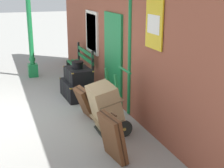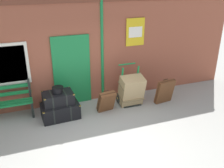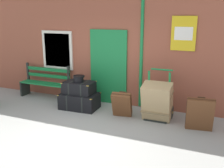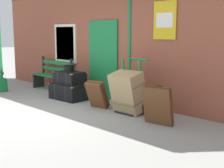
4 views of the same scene
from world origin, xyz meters
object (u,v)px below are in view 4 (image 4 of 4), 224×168
at_px(steamer_trunk_base, 69,91).
at_px(suitcase_oxblood, 158,106).
at_px(platform_bench, 53,76).
at_px(round_hatbox, 69,68).
at_px(porters_trolley, 133,100).
at_px(suitcase_caramel, 97,94).
at_px(large_brown_trunk, 128,92).
at_px(steamer_trunk_middle, 70,78).

bearing_deg(steamer_trunk_base, suitcase_oxblood, -4.05).
bearing_deg(platform_bench, suitcase_oxblood, -8.65).
height_order(round_hatbox, porters_trolley, porters_trolley).
height_order(round_hatbox, suitcase_caramel, round_hatbox).
height_order(platform_bench, round_hatbox, platform_bench).
distance_m(round_hatbox, large_brown_trunk, 2.19).
relative_size(large_brown_trunk, suitcase_oxblood, 1.23).
bearing_deg(large_brown_trunk, round_hatbox, 179.69).
distance_m(round_hatbox, suitcase_caramel, 1.42).
xyz_separation_m(steamer_trunk_base, suitcase_caramel, (1.29, -0.15, 0.12)).
distance_m(steamer_trunk_middle, large_brown_trunk, 2.17).
bearing_deg(suitcase_caramel, large_brown_trunk, 10.70).
bearing_deg(large_brown_trunk, platform_bench, 172.62).
height_order(steamer_trunk_middle, suitcase_oxblood, suitcase_oxblood).
bearing_deg(steamer_trunk_middle, porters_trolley, 3.79).
distance_m(platform_bench, steamer_trunk_base, 1.57).
xyz_separation_m(platform_bench, round_hatbox, (1.45, -0.46, 0.40)).
relative_size(round_hatbox, suitcase_oxblood, 0.39).
relative_size(steamer_trunk_middle, suitcase_caramel, 1.26).
distance_m(platform_bench, round_hatbox, 1.57).
bearing_deg(round_hatbox, suitcase_oxblood, -4.46).
height_order(round_hatbox, large_brown_trunk, large_brown_trunk).
relative_size(steamer_trunk_base, suitcase_caramel, 1.57).
height_order(steamer_trunk_base, steamer_trunk_middle, steamer_trunk_middle).
xyz_separation_m(porters_trolley, large_brown_trunk, (-0.00, -0.17, 0.21)).
relative_size(steamer_trunk_middle, large_brown_trunk, 0.87).
relative_size(platform_bench, steamer_trunk_base, 1.54).
distance_m(steamer_trunk_middle, round_hatbox, 0.26).
bearing_deg(platform_bench, porters_trolley, -4.69).
bearing_deg(porters_trolley, platform_bench, 175.31).
bearing_deg(suitcase_caramel, steamer_trunk_base, 173.50).
relative_size(suitcase_oxblood, suitcase_caramel, 1.18).
relative_size(large_brown_trunk, suitcase_caramel, 1.45).
bearing_deg(platform_bench, round_hatbox, -17.44).
distance_m(porters_trolley, large_brown_trunk, 0.27).
relative_size(steamer_trunk_base, large_brown_trunk, 1.09).
bearing_deg(large_brown_trunk, steamer_trunk_base, -179.66).
distance_m(steamer_trunk_base, suitcase_caramel, 1.31).
bearing_deg(platform_bench, steamer_trunk_base, -18.05).
relative_size(platform_bench, suitcase_oxblood, 2.05).
distance_m(platform_bench, suitcase_caramel, 2.84).
distance_m(steamer_trunk_base, porters_trolley, 2.15).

